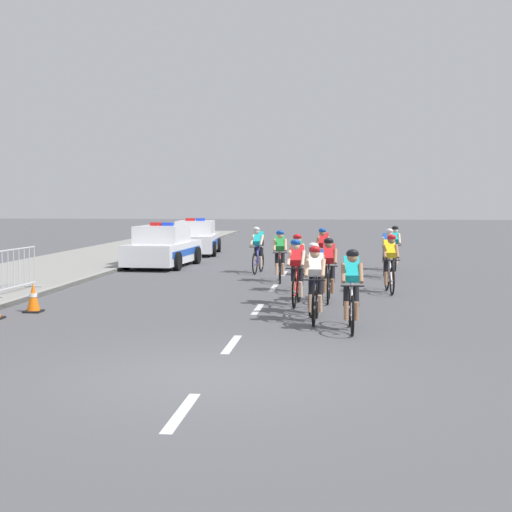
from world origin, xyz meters
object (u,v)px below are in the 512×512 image
cyclist_twelfth (258,249)px  cyclist_sixth (297,262)px  cyclist_eleventh (394,247)px  cyclist_lead (352,289)px  cyclist_seventh (390,263)px  cyclist_fifth (329,269)px  police_car_second (196,239)px  cyclist_ninth (323,251)px  cyclist_fourth (297,271)px  cyclist_second (315,283)px  cyclist_third (315,277)px  crowd_barrier_rear (14,271)px  cyclist_tenth (388,252)px  police_car_nearest (163,248)px  traffic_cone_mid (33,298)px  cyclist_eighth (280,255)px

cyclist_twelfth → cyclist_sixth: bearing=-72.2°
cyclist_sixth → cyclist_eleventh: size_ratio=1.00×
cyclist_lead → cyclist_eleventh: bearing=82.2°
cyclist_seventh → cyclist_eleventh: (0.56, 6.25, 0.00)m
cyclist_fifth → police_car_second: 15.88m
cyclist_lead → cyclist_sixth: bearing=102.9°
cyclist_sixth → cyclist_eleventh: bearing=64.7°
cyclist_seventh → cyclist_ninth: bearing=114.0°
cyclist_fourth → cyclist_second: bearing=-77.9°
cyclist_twelfth → police_car_second: 8.83m
police_car_second → cyclist_fifth: bearing=-67.7°
cyclist_third → cyclist_eleventh: size_ratio=1.00×
cyclist_fifth → cyclist_eleventh: 8.38m
crowd_barrier_rear → cyclist_fifth: bearing=-0.6°
cyclist_sixth → cyclist_twelfth: bearing=107.8°
cyclist_ninth → cyclist_tenth: size_ratio=1.00×
cyclist_third → police_car_nearest: size_ratio=0.38×
cyclist_third → crowd_barrier_rear: 7.79m
cyclist_third → cyclist_sixth: 3.84m
cyclist_lead → cyclist_fifth: (-0.47, 3.91, 0.00)m
cyclist_lead → police_car_second: 19.70m
cyclist_lead → cyclist_third: same height
crowd_barrier_rear → traffic_cone_mid: (1.52, -2.41, -0.34)m
cyclist_lead → police_car_nearest: police_car_nearest is taller
cyclist_fifth → crowd_barrier_rear: (-7.78, 0.08, -0.14)m
cyclist_lead → cyclist_second: 1.14m
traffic_cone_mid → cyclist_eleventh: bearing=51.3°
police_car_second → cyclist_second: bearing=-71.8°
cyclist_third → cyclist_ninth: (0.00, 7.82, 0.00)m
cyclist_seventh → police_car_nearest: police_car_nearest is taller
cyclist_lead → traffic_cone_mid: cyclist_lead is taller
cyclist_eighth → police_car_nearest: size_ratio=0.38×
cyclist_fifth → traffic_cone_mid: size_ratio=2.69×
cyclist_seventh → cyclist_eleventh: 6.28m
cyclist_second → cyclist_eighth: bearing=100.0°
cyclist_seventh → cyclist_eleventh: bearing=84.8°
cyclist_sixth → cyclist_tenth: size_ratio=1.00×
police_car_nearest → cyclist_sixth: bearing=-52.3°
cyclist_fifth → cyclist_eighth: size_ratio=1.00×
cyclist_third → cyclist_ninth: same height
cyclist_eleventh → traffic_cone_mid: cyclist_eleventh is taller
cyclist_eleventh → cyclist_second: bearing=-101.8°
cyclist_eleventh → cyclist_eighth: bearing=-131.9°
cyclist_second → cyclist_sixth: size_ratio=1.00×
cyclist_second → cyclist_fourth: 2.38m
cyclist_sixth → cyclist_seventh: size_ratio=1.00×
police_car_nearest → crowd_barrier_rear: (-1.75, -8.47, -0.03)m
cyclist_twelfth → police_car_nearest: police_car_nearest is taller
cyclist_fifth → cyclist_tenth: 5.92m
cyclist_eleventh → police_car_nearest: 8.15m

